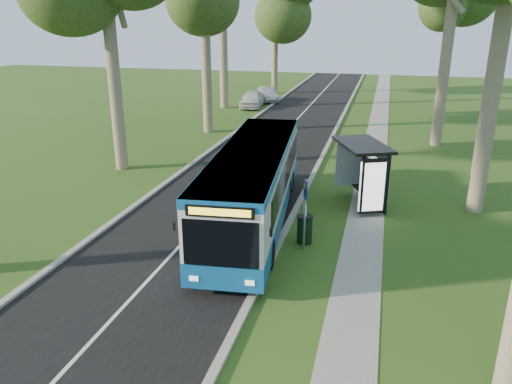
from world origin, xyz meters
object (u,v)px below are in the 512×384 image
car_white (252,99)px  litter_bin (305,229)px  car_silver (268,95)px  bus_shelter (364,165)px  bus_stop_sign (305,207)px  bus (254,186)px

car_white → litter_bin: bearing=-76.8°
car_silver → bus_shelter: bearing=-93.3°
bus_stop_sign → bus: bearing=119.4°
bus_stop_sign → bus_shelter: 5.04m
bus_stop_sign → bus_shelter: (1.79, 4.70, 0.35)m
bus_stop_sign → car_white: 29.96m
bus_stop_sign → bus_shelter: size_ratio=0.71×
bus → bus_stop_sign: size_ratio=4.57×
litter_bin → car_silver: (-8.84, 31.47, 0.14)m
bus → car_white: bus is taller
litter_bin → bus_shelter: bearing=66.0°
bus_stop_sign → car_silver: bearing=82.0°
bus_shelter → bus_stop_sign: bearing=-134.7°
car_white → bus: bearing=-80.5°
car_white → bus_stop_sign: bearing=-77.1°
bus_shelter → car_silver: 29.36m
bus → bus_stop_sign: 2.95m
bus_stop_sign → bus_shelter: bus_shelter is taller
bus_shelter → litter_bin: 4.78m
bus_shelter → car_silver: bus_shelter is taller
bus_shelter → car_white: size_ratio=0.81×
litter_bin → car_silver: size_ratio=0.26×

